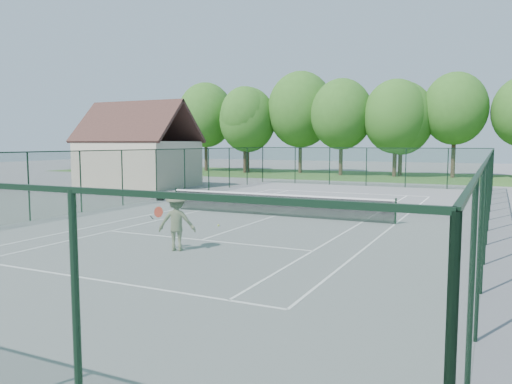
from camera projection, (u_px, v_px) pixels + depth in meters
ground at (275, 216)px, 23.19m from camera, size 140.00×140.00×0.00m
grass_far at (394, 177)px, 50.09m from camera, size 80.00×16.00×0.01m
court_lines at (275, 216)px, 23.19m from camera, size 11.05×23.85×0.01m
tennis_net at (275, 204)px, 23.14m from camera, size 11.08×0.08×1.10m
fence_enclosure at (275, 183)px, 23.04m from camera, size 18.05×36.05×3.02m
utility_building at (138, 146)px, 38.77m from camera, size 8.60×6.27×6.63m
tree_line_far at (396, 117)px, 49.50m from camera, size 39.40×6.40×9.70m
sports_bag_a at (160, 198)px, 29.44m from camera, size 0.47×0.34×0.34m
sports_bag_b at (185, 195)px, 30.88m from camera, size 0.46×0.37×0.31m
tennis_player at (177, 222)px, 15.70m from camera, size 2.20×1.09×1.83m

